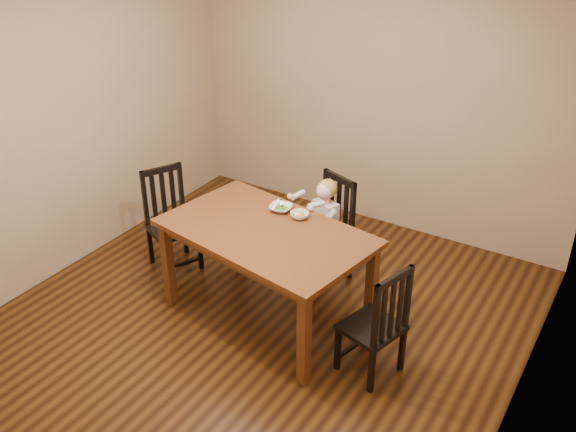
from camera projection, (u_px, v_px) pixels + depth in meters
The scene contains 9 objects.
room at pixel (264, 168), 4.72m from camera, with size 4.01×4.01×2.71m.
dining_table at pixel (266, 241), 5.03m from camera, with size 1.77×1.23×0.82m.
chair_child at pixel (328, 230), 5.70m from camera, with size 0.52×0.51×0.96m.
chair_left at pixel (171, 221), 5.85m from camera, with size 0.53×0.54×0.95m.
chair_right at pixel (377, 325), 4.55m from camera, with size 0.47×0.48×0.92m.
toddler at pixel (324, 219), 5.61m from camera, with size 0.29×0.36×0.50m, color silver, non-canonical shape.
bowl_peas at pixel (281, 208), 5.25m from camera, with size 0.18×0.18×0.04m, color silver.
bowl_veg at pixel (300, 215), 5.14m from camera, with size 0.15×0.15×0.05m, color silver.
fork at pixel (275, 205), 5.25m from camera, with size 0.03×0.12×0.05m.
Camera 1 is at (2.42, -3.57, 3.30)m, focal length 40.00 mm.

